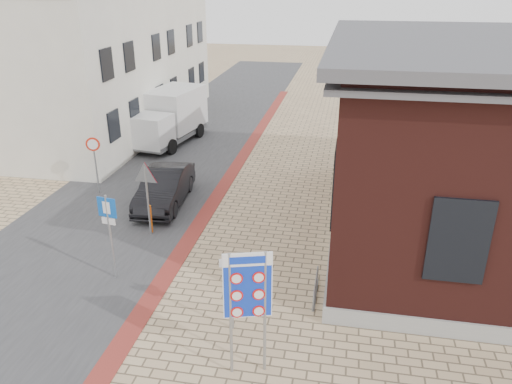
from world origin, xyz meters
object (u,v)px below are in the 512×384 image
Objects in this scene: box_truck at (169,117)px; parking_sign at (109,222)px; border_sign at (248,288)px; sedan at (165,187)px; essen_sign at (232,280)px; bollard at (151,219)px.

box_truck reaches higher than parking_sign.
parking_sign is (-4.83, 3.14, -0.39)m from border_sign.
sedan is 1.94× the size of essen_sign.
border_sign is at bearing -51.81° from bollard.
border_sign is 5.77m from parking_sign.
box_truck is at bearing 103.56° from sedan.
box_truck reaches higher than essen_sign.
sedan is at bearing 101.17° from essen_sign.
border_sign is (7.80, -16.56, 0.82)m from box_truck.
bollard is (0.00, 3.00, -1.38)m from parking_sign.
sedan is 1.59× the size of parking_sign.
box_truck is 13.75m from parking_sign.
box_truck reaches higher than sedan.
border_sign is 2.95× the size of bollard.
parking_sign is at bearing 136.77° from essen_sign.
essen_sign is at bearing 100.05° from border_sign.
parking_sign is (0.38, -5.51, 1.19)m from sedan.
parking_sign is at bearing 130.71° from border_sign.
sedan is 8.53m from essen_sign.
essen_sign is (-0.71, 1.44, -0.82)m from border_sign.
border_sign is at bearing -84.47° from essen_sign.
border_sign is 1.15× the size of parking_sign.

